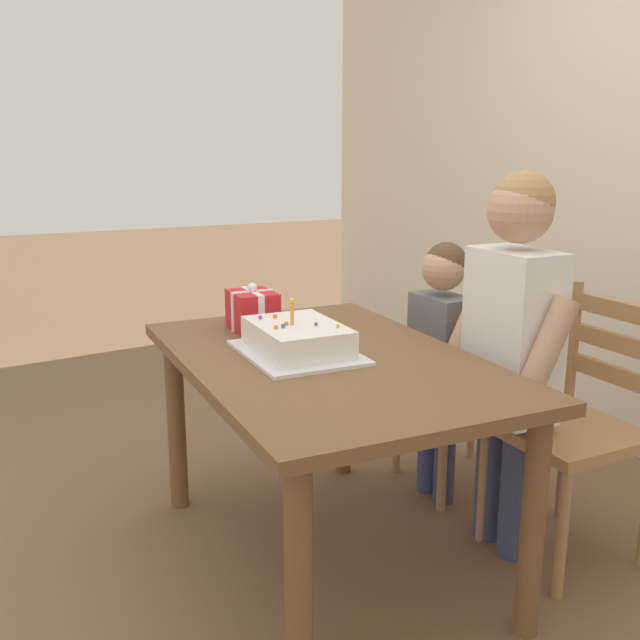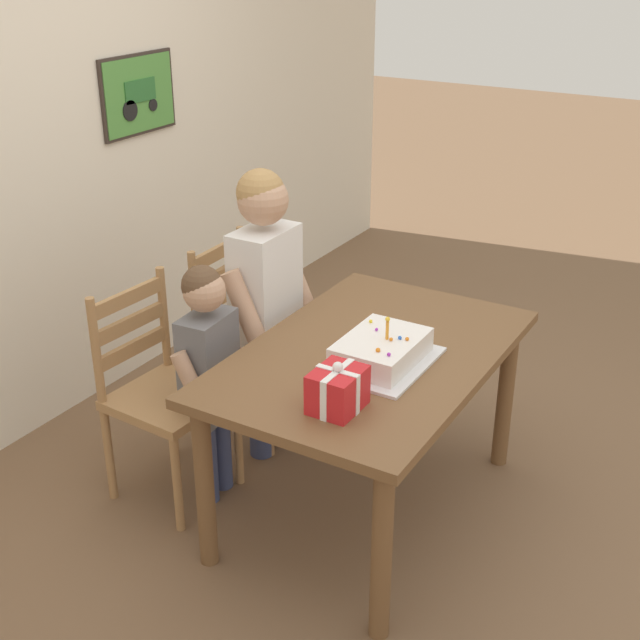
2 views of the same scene
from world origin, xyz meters
TOP-DOWN VIEW (x-y plane):
  - ground_plane at (0.00, 0.00)m, footprint 20.00×20.00m
  - dining_table at (0.00, 0.00)m, footprint 1.35×0.88m
  - birthday_cake at (-0.07, -0.08)m, footprint 0.44×0.34m
  - gift_box_red_large at (-0.43, -0.10)m, footprint 0.19×0.16m
  - chair_left at (-0.30, 0.80)m, footprint 0.44×0.44m
  - chair_right at (0.30, 0.80)m, footprint 0.43×0.43m
  - child_older at (0.18, 0.60)m, footprint 0.47×0.27m
  - child_younger at (-0.24, 0.60)m, footprint 0.38×0.22m

SIDE VIEW (x-z plane):
  - ground_plane at x=0.00m, z-range 0.00..0.00m
  - chair_left at x=-0.30m, z-range 0.01..0.93m
  - chair_right at x=0.30m, z-range 0.01..0.93m
  - dining_table at x=0.00m, z-range 0.26..0.99m
  - child_younger at x=-0.24m, z-range 0.11..1.15m
  - birthday_cake at x=-0.07m, z-range 0.68..0.87m
  - gift_box_red_large at x=-0.43m, z-range 0.71..0.89m
  - child_older at x=0.18m, z-range 0.14..1.46m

